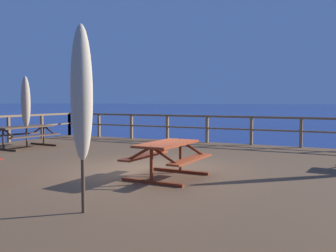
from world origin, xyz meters
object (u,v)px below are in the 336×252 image
Objects in this scene: patio_umbrella_tall_front at (26,102)px; patio_umbrella_short_mid at (82,94)px; picnic_table_front_left at (167,152)px; picnic_table_back_left at (24,132)px.

patio_umbrella_short_mid is (6.90, -5.24, 0.14)m from patio_umbrella_tall_front.
picnic_table_front_left is 0.62× the size of patio_umbrella_short_mid.
patio_umbrella_tall_front is (-6.87, 2.45, 1.06)m from picnic_table_front_left.
picnic_table_back_left and picnic_table_front_left have the same top height.
picnic_table_back_left is 0.78× the size of patio_umbrella_short_mid.
picnic_table_front_left is (6.90, -2.38, -0.01)m from picnic_table_back_left.
picnic_table_front_left is at bearing -19.03° from picnic_table_back_left.
picnic_table_front_left is at bearing -19.59° from patio_umbrella_tall_front.
patio_umbrella_short_mid is (6.93, -5.18, 1.19)m from picnic_table_back_left.
patio_umbrella_short_mid is at bearing -36.74° from picnic_table_back_left.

